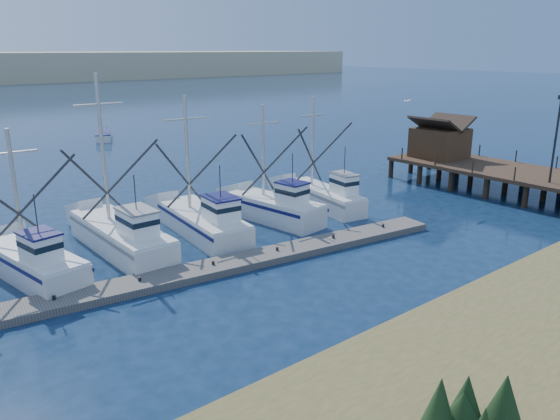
# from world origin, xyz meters

# --- Properties ---
(ground) EXTENTS (500.00, 500.00, 0.00)m
(ground) POSITION_xyz_m (0.00, 0.00, 0.00)
(ground) COLOR #0B2134
(ground) RESTS_ON ground
(floating_dock) EXTENTS (29.71, 5.79, 0.40)m
(floating_dock) POSITION_xyz_m (-6.12, 6.52, 0.20)
(floating_dock) COLOR #5D5853
(floating_dock) RESTS_ON ground
(timber_pier) EXTENTS (7.00, 20.00, 8.00)m
(timber_pier) POSITION_xyz_m (21.50, 8.46, 2.57)
(timber_pier) COLOR black
(timber_pier) RESTS_ON ground
(trawler_fleet) EXTENTS (28.87, 9.56, 10.12)m
(trawler_fleet) POSITION_xyz_m (-6.40, 11.65, 0.96)
(trawler_fleet) COLOR silver
(trawler_fleet) RESTS_ON ground
(sailboat_near) EXTENTS (4.15, 6.53, 8.10)m
(sailboat_near) POSITION_xyz_m (6.65, 53.08, 0.49)
(sailboat_near) COLOR silver
(sailboat_near) RESTS_ON ground
(flying_gull) EXTENTS (1.13, 0.21, 0.21)m
(flying_gull) POSITION_xyz_m (13.72, 10.02, 7.58)
(flying_gull) COLOR white
(flying_gull) RESTS_ON ground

